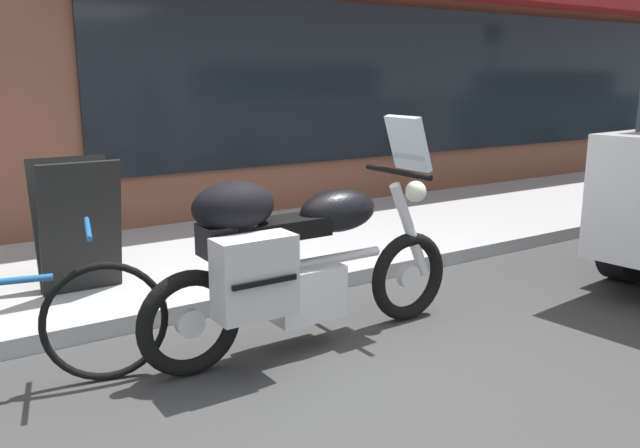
{
  "coord_description": "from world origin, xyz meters",
  "views": [
    {
      "loc": [
        -1.99,
        -2.96,
        1.62
      ],
      "look_at": [
        0.25,
        0.43,
        0.7
      ],
      "focal_mm": 36.65,
      "sensor_mm": 36.0,
      "label": 1
    }
  ],
  "objects": [
    {
      "name": "ground_plane",
      "position": [
        0.0,
        0.0,
        0.0
      ],
      "size": [
        80.0,
        80.0,
        0.0
      ],
      "primitive_type": "plane",
      "color": "#373737"
    },
    {
      "name": "touring_motorcycle",
      "position": [
        -0.08,
        0.2,
        0.59
      ],
      "size": [
        2.17,
        0.66,
        1.38
      ],
      "color": "black",
      "rests_on": "ground_plane"
    },
    {
      "name": "sandwich_board_sign",
      "position": [
        -0.95,
        1.74,
        0.59
      ],
      "size": [
        0.55,
        0.41,
        0.94
      ],
      "color": "black",
      "rests_on": "sidewalk_curb"
    }
  ]
}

